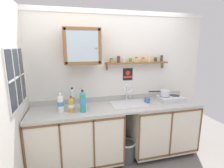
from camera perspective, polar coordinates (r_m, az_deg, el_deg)
The scene contains 21 objects.
back_wall at distance 2.96m, azimuth 0.14°, elevation 0.05°, with size 3.28×0.07×2.40m.
side_wall_left at distance 2.07m, azimuth -31.87°, elevation -7.67°, with size 0.05×3.42×2.40m, color silver.
lower_cabinet_run at distance 2.84m, azimuth -11.58°, elevation -17.23°, with size 1.36×0.62×0.90m.
lower_cabinet_run_right at distance 3.21m, azimuth 15.76°, elevation -13.73°, with size 1.10×0.62×0.90m.
countertop at distance 2.74m, azimuth 1.89°, elevation -7.48°, with size 2.64×0.64×0.03m, color #B2B2AD.
backsplash at distance 2.99m, azimuth 0.31°, elevation -4.63°, with size 2.64×0.02×0.08m, color #B2B2AD.
sink at distance 2.83m, azimuth 5.59°, elevation -6.83°, with size 0.57×0.45×0.41m.
hot_plate_stove at distance 3.13m, azimuth 18.67°, elevation -4.53°, with size 0.41×0.31×0.08m.
saucepan at distance 3.06m, azimuth 16.91°, elevation -2.83°, with size 0.36×0.17×0.10m.
bottle_water_blue_0 at distance 2.59m, azimuth -9.71°, elevation -6.11°, with size 0.07×0.07×0.23m.
bottle_water_clear_1 at distance 2.69m, azimuth -12.91°, elevation -4.64°, with size 0.07×0.07×0.31m.
bottle_juice_amber_2 at distance 2.52m, azimuth -13.24°, elevation -6.70°, with size 0.09×0.09×0.23m.
bottle_soda_green_3 at distance 2.66m, azimuth -16.44°, elevation -6.09°, with size 0.08×0.08×0.22m.
bottle_opaque_white_4 at distance 2.54m, azimuth -16.61°, elevation -6.14°, with size 0.08×0.08×0.28m.
bottle_detergent_teal_5 at distance 2.48m, azimuth -9.62°, elevation -5.73°, with size 0.09×0.09×0.32m.
mug at distance 2.92m, azimuth 11.45°, elevation -5.21°, with size 0.09×0.13×0.09m.
wall_cabinet at distance 2.63m, azimuth -9.90°, elevation 12.18°, with size 0.53×0.33×0.52m.
spice_shelf at distance 2.94m, azimuth 8.25°, elevation 7.26°, with size 1.08×0.14×0.23m.
warning_sign at distance 2.98m, azimuth 5.22°, elevation 3.19°, with size 0.17×0.01×0.21m.
window at distance 2.39m, azimuth -29.03°, elevation 1.93°, with size 0.03×0.73×0.72m.
trash_bin at distance 3.03m, azimuth 4.86°, elevation -21.09°, with size 0.29×0.29×0.34m.
Camera 1 is at (-0.73, -2.15, 1.85)m, focal length 27.72 mm.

